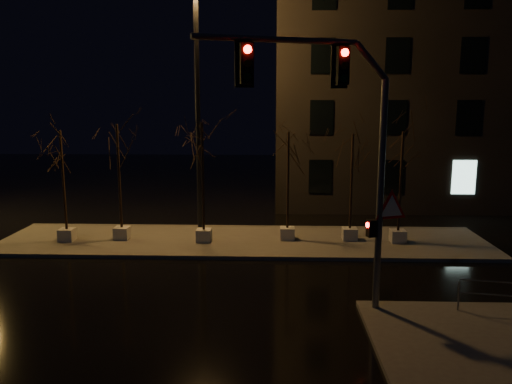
{
  "coord_description": "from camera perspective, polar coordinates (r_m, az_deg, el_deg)",
  "views": [
    {
      "loc": [
        1.38,
        -15.97,
        6.29
      ],
      "look_at": [
        0.67,
        3.52,
        2.8
      ],
      "focal_mm": 35.0,
      "sensor_mm": 36.0,
      "label": 1
    }
  ],
  "objects": [
    {
      "name": "ground",
      "position": [
        17.22,
        -2.71,
        -11.29
      ],
      "size": [
        90.0,
        90.0,
        0.0
      ],
      "primitive_type": "plane",
      "color": "black",
      "rests_on": "ground"
    },
    {
      "name": "median",
      "position": [
        22.87,
        -1.47,
        -5.62
      ],
      "size": [
        22.0,
        5.0,
        0.15
      ],
      "primitive_type": "cube",
      "color": "#4E4C46",
      "rests_on": "ground"
    },
    {
      "name": "sidewalk_corner",
      "position": [
        15.22,
        26.55,
        -15.09
      ],
      "size": [
        7.0,
        5.0,
        0.15
      ],
      "primitive_type": "cube",
      "color": "#4E4C46",
      "rests_on": "ground"
    },
    {
      "name": "building",
      "position": [
        36.26,
        22.91,
        11.28
      ],
      "size": [
        25.0,
        12.0,
        15.0
      ],
      "primitive_type": "cube",
      "color": "black",
      "rests_on": "ground"
    },
    {
      "name": "tree_0",
      "position": [
        23.54,
        -21.33,
        3.9
      ],
      "size": [
        1.8,
        1.8,
        5.09
      ],
      "color": "#B5B3A9",
      "rests_on": "median"
    },
    {
      "name": "tree_1",
      "position": [
        23.06,
        -15.51,
        4.62
      ],
      "size": [
        1.8,
        1.8,
        5.36
      ],
      "color": "#B5B3A9",
      "rests_on": "median"
    },
    {
      "name": "tree_2",
      "position": [
        21.94,
        -6.15,
        4.86
      ],
      "size": [
        1.8,
        1.8,
        5.46
      ],
      "color": "#B5B3A9",
      "rests_on": "median"
    },
    {
      "name": "tree_3",
      "position": [
        22.22,
        3.7,
        4.1
      ],
      "size": [
        1.8,
        1.8,
        5.02
      ],
      "color": "#B5B3A9",
      "rests_on": "median"
    },
    {
      "name": "tree_4",
      "position": [
        22.5,
        10.94,
        3.85
      ],
      "size": [
        1.8,
        1.8,
        4.93
      ],
      "color": "#B5B3A9",
      "rests_on": "median"
    },
    {
      "name": "tree_5",
      "position": [
        22.6,
        16.34,
        3.89
      ],
      "size": [
        1.8,
        1.8,
        5.06
      ],
      "color": "#B5B3A9",
      "rests_on": "median"
    },
    {
      "name": "traffic_signal_mast",
      "position": [
        14.21,
        9.9,
        5.98
      ],
      "size": [
        6.11,
        2.17,
        7.84
      ],
      "rotation": [
        0.0,
        0.0,
        0.34
      ],
      "color": "#595B61",
      "rests_on": "sidewalk_corner"
    },
    {
      "name": "streetlight_main",
      "position": [
        23.74,
        -6.71,
        11.12
      ],
      "size": [
        2.84,
        0.9,
        11.39
      ],
      "rotation": [
        0.0,
        0.0,
        -0.21
      ],
      "color": "black",
      "rests_on": "median"
    },
    {
      "name": "guard_rail_a",
      "position": [
        16.6,
        26.04,
        -10.27
      ],
      "size": [
        2.25,
        0.41,
        0.98
      ],
      "rotation": [
        0.0,
        0.0,
        -0.16
      ],
      "color": "#595B61",
      "rests_on": "sidewalk_corner"
    }
  ]
}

